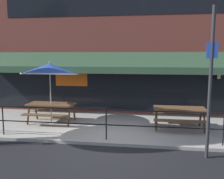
% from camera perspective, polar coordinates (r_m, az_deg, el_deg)
% --- Properties ---
extents(ground_plane, '(120.00, 120.00, 0.00)m').
position_cam_1_polar(ground_plane, '(7.69, -1.70, -12.79)').
color(ground_plane, black).
extents(patio_deck, '(15.00, 4.00, 0.10)m').
position_cam_1_polar(patio_deck, '(9.55, 0.41, -8.33)').
color(patio_deck, '#ADA89E').
rests_on(patio_deck, ground).
extents(restaurant_building, '(15.00, 1.60, 7.33)m').
position_cam_1_polar(restaurant_building, '(11.42, 2.01, 12.52)').
color(restaurant_building, brown).
rests_on(restaurant_building, ground).
extents(patio_railing, '(13.84, 0.04, 0.97)m').
position_cam_1_polar(patio_railing, '(7.73, -1.34, -6.46)').
color(patio_railing, black).
rests_on(patio_railing, patio_deck).
extents(picnic_table_left, '(1.80, 1.42, 0.76)m').
position_cam_1_polar(picnic_table_left, '(9.94, -13.67, -4.01)').
color(picnic_table_left, brown).
rests_on(picnic_table_left, patio_deck).
extents(picnic_table_centre, '(1.80, 1.42, 0.76)m').
position_cam_1_polar(picnic_table_centre, '(9.18, 15.11, -5.04)').
color(picnic_table_centre, brown).
rests_on(picnic_table_centre, patio_deck).
extents(patio_umbrella_left, '(2.14, 2.14, 2.39)m').
position_cam_1_polar(patio_umbrella_left, '(9.71, -14.05, 4.49)').
color(patio_umbrella_left, '#B7B2A8').
rests_on(patio_umbrella_left, patio_deck).
extents(street_sign_pole, '(0.28, 0.09, 3.93)m').
position_cam_1_polar(street_sign_pole, '(6.85, 21.56, 1.56)').
color(street_sign_pole, '#2D2D33').
rests_on(street_sign_pole, ground).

